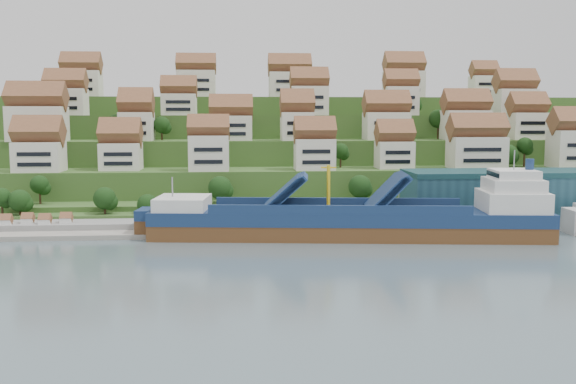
{
  "coord_description": "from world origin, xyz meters",
  "views": [
    {
      "loc": [
        -17.71,
        -127.38,
        24.9
      ],
      "look_at": [
        -6.15,
        14.0,
        8.0
      ],
      "focal_mm": 40.0,
      "sensor_mm": 36.0,
      "label": 1
    }
  ],
  "objects": [
    {
      "name": "hillside_village",
      "position": [
        2.03,
        60.23,
        24.31
      ],
      "size": [
        159.17,
        64.15,
        28.75
      ],
      "color": "silver",
      "rests_on": "ground"
    },
    {
      "name": "beach_huts",
      "position": [
        -60.0,
        10.75,
        2.1
      ],
      "size": [
        14.4,
        3.7,
        2.2
      ],
      "color": "white",
      "rests_on": "pebble_beach"
    },
    {
      "name": "quay",
      "position": [
        20.0,
        15.0,
        1.1
      ],
      "size": [
        180.0,
        14.0,
        2.2
      ],
      "primitive_type": "cube",
      "color": "gray",
      "rests_on": "ground"
    },
    {
      "name": "flagpole",
      "position": [
        18.11,
        10.0,
        6.88
      ],
      "size": [
        1.28,
        0.16,
        8.0
      ],
      "color": "gray",
      "rests_on": "quay"
    },
    {
      "name": "ground",
      "position": [
        0.0,
        0.0,
        0.0
      ],
      "size": [
        300.0,
        300.0,
        0.0
      ],
      "primitive_type": "plane",
      "color": "slate",
      "rests_on": "ground"
    },
    {
      "name": "warehouse",
      "position": [
        52.0,
        17.0,
        7.2
      ],
      "size": [
        60.0,
        15.0,
        10.0
      ],
      "primitive_type": "cube",
      "color": "#1F4656",
      "rests_on": "quay"
    },
    {
      "name": "pebble_beach",
      "position": [
        -58.0,
        12.0,
        0.5
      ],
      "size": [
        45.0,
        20.0,
        1.0
      ],
      "primitive_type": "cube",
      "color": "gray",
      "rests_on": "ground"
    },
    {
      "name": "hillside_trees",
      "position": [
        -7.25,
        43.08,
        15.6
      ],
      "size": [
        135.78,
        62.24,
        29.92
      ],
      "color": "#1A3D14",
      "rests_on": "ground"
    },
    {
      "name": "hillside",
      "position": [
        0.0,
        103.55,
        10.66
      ],
      "size": [
        260.0,
        128.0,
        31.0
      ],
      "color": "#2D4C1E",
      "rests_on": "ground"
    },
    {
      "name": "cargo_ship",
      "position": [
        7.41,
        0.37,
        3.39
      ],
      "size": [
        81.48,
        21.82,
        17.9
      ],
      "rotation": [
        0.0,
        0.0,
        -0.12
      ],
      "color": "brown",
      "rests_on": "ground"
    }
  ]
}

